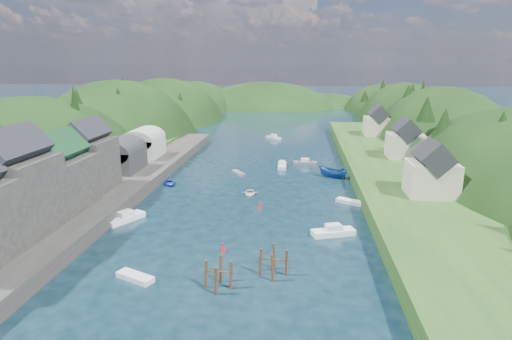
# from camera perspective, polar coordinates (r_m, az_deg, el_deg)

# --- Properties ---
(ground) EXTENTS (600.00, 600.00, 0.00)m
(ground) POSITION_cam_1_polar(r_m,az_deg,el_deg) (94.83, 1.37, 0.95)
(ground) COLOR black
(ground) RESTS_ON ground
(hillside_left) EXTENTS (44.00, 245.56, 52.00)m
(hillside_left) POSITION_cam_1_polar(r_m,az_deg,el_deg) (131.57, -17.66, 0.50)
(hillside_left) COLOR black
(hillside_left) RESTS_ON ground
(hillside_right) EXTENTS (36.00, 245.56, 48.00)m
(hillside_right) POSITION_cam_1_polar(r_m,az_deg,el_deg) (126.37, 23.11, -0.26)
(hillside_right) COLOR black
(hillside_right) RESTS_ON ground
(far_hills) EXTENTS (103.00, 68.00, 44.00)m
(far_hills) POSITION_cam_1_polar(r_m,az_deg,el_deg) (218.51, 4.29, 5.73)
(far_hills) COLOR black
(far_hills) RESTS_ON ground
(hill_trees) EXTENTS (91.12, 145.48, 12.37)m
(hill_trees) POSITION_cam_1_polar(r_m,az_deg,el_deg) (107.62, 2.53, 8.54)
(hill_trees) COLOR black
(hill_trees) RESTS_ON ground
(quay_left) EXTENTS (12.00, 110.00, 2.00)m
(quay_left) POSITION_cam_1_polar(r_m,az_deg,el_deg) (72.51, -19.95, -3.38)
(quay_left) COLOR #2D2B28
(quay_left) RESTS_ON ground
(terrace_left_grass) EXTENTS (12.00, 110.00, 2.50)m
(terrace_left_grass) POSITION_cam_1_polar(r_m,az_deg,el_deg) (75.72, -24.75, -2.91)
(terrace_left_grass) COLOR #234719
(terrace_left_grass) RESTS_ON ground
(quayside_buildings) EXTENTS (8.00, 35.84, 12.90)m
(quayside_buildings) POSITION_cam_1_polar(r_m,az_deg,el_deg) (60.55, -27.65, -1.61)
(quayside_buildings) COLOR #2D2B28
(quayside_buildings) RESTS_ON quay_left
(boat_sheds) EXTENTS (7.00, 21.00, 7.50)m
(boat_sheds) POSITION_cam_1_polar(r_m,az_deg,el_deg) (89.10, -16.13, 2.98)
(boat_sheds) COLOR #2D2D30
(boat_sheds) RESTS_ON quay_left
(terrace_right) EXTENTS (16.00, 120.00, 2.40)m
(terrace_right) POSITION_cam_1_polar(r_m,az_deg,el_deg) (86.40, 17.59, -0.25)
(terrace_right) COLOR #234719
(terrace_right) RESTS_ON ground
(right_bank_cottages) EXTENTS (9.00, 59.24, 8.41)m
(right_bank_cottages) POSITION_cam_1_polar(r_m,az_deg,el_deg) (94.04, 18.61, 3.72)
(right_bank_cottages) COLOR beige
(right_bank_cottages) RESTS_ON terrace_right
(piling_cluster_near) EXTENTS (3.03, 2.84, 3.55)m
(piling_cluster_near) POSITION_cam_1_polar(r_m,az_deg,el_deg) (43.91, -5.03, -14.03)
(piling_cluster_near) COLOR #382314
(piling_cluster_near) RESTS_ON ground
(piling_cluster_far) EXTENTS (3.28, 3.05, 3.57)m
(piling_cluster_far) POSITION_cam_1_polar(r_m,az_deg,el_deg) (46.18, 2.34, -12.45)
(piling_cluster_far) COLOR #382314
(piling_cluster_far) RESTS_ON ground
(channel_buoy_near) EXTENTS (0.70, 0.70, 1.10)m
(channel_buoy_near) POSITION_cam_1_polar(r_m,az_deg,el_deg) (51.81, -4.40, -10.27)
(channel_buoy_near) COLOR red
(channel_buoy_near) RESTS_ON ground
(channel_buoy_far) EXTENTS (0.70, 0.70, 1.10)m
(channel_buoy_far) POSITION_cam_1_polar(r_m,az_deg,el_deg) (65.84, 0.55, -4.73)
(channel_buoy_far) COLOR red
(channel_buoy_far) RESTS_ON ground
(moored_boats) EXTENTS (36.93, 100.04, 2.20)m
(moored_boats) POSITION_cam_1_polar(r_m,az_deg,el_deg) (70.64, 1.67, -3.30)
(moored_boats) COLOR silver
(moored_boats) RESTS_ON ground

